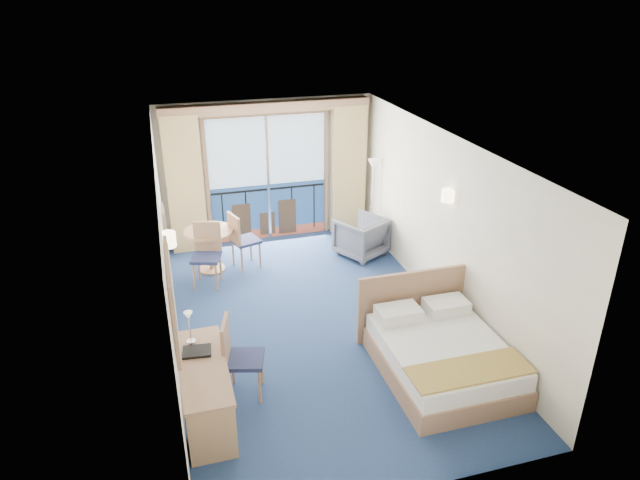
{
  "coord_description": "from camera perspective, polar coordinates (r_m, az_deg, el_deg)",
  "views": [
    {
      "loc": [
        -1.92,
        -6.97,
        4.62
      ],
      "look_at": [
        0.15,
        0.2,
        1.23
      ],
      "focal_mm": 32.0,
      "sensor_mm": 36.0,
      "label": 1
    }
  ],
  "objects": [
    {
      "name": "mirror",
      "position": [
        6.27,
        -14.57,
        -5.75
      ],
      "size": [
        0.05,
        1.25,
        0.95
      ],
      "color": "#A67B5A",
      "rests_on": "room_walls"
    },
    {
      "name": "bed",
      "position": [
        7.58,
        11.97,
        -11.04
      ],
      "size": [
        1.62,
        1.93,
        1.02
      ],
      "color": "#A67B5A",
      "rests_on": "ground"
    },
    {
      "name": "desk_lamp",
      "position": [
        6.85,
        -12.97,
        -7.9
      ],
      "size": [
        0.11,
        0.11,
        0.41
      ],
      "color": "silver",
      "rests_on": "desk"
    },
    {
      "name": "nightstand",
      "position": [
        8.89,
        10.79,
        -5.35
      ],
      "size": [
        0.41,
        0.39,
        0.54
      ],
      "primitive_type": "cube",
      "color": "#A78358",
      "rests_on": "ground"
    },
    {
      "name": "phone",
      "position": [
        8.78,
        10.91,
        -3.48
      ],
      "size": [
        0.2,
        0.18,
        0.07
      ],
      "primitive_type": "cube",
      "rotation": [
        0.0,
        0.0,
        -0.35
      ],
      "color": "white",
      "rests_on": "nightstand"
    },
    {
      "name": "sconce_left",
      "position": [
        6.94,
        -14.93,
        0.05
      ],
      "size": [
        0.18,
        0.18,
        0.18
      ],
      "primitive_type": "cylinder",
      "color": "#FFE6B2",
      "rests_on": "room_walls"
    },
    {
      "name": "floor",
      "position": [
        8.58,
        -0.62,
        -8.15
      ],
      "size": [
        6.5,
        6.5,
        0.0
      ],
      "primitive_type": "plane",
      "color": "navy",
      "rests_on": "ground"
    },
    {
      "name": "sconce_right",
      "position": [
        8.31,
        12.65,
        4.36
      ],
      "size": [
        0.18,
        0.18,
        0.18
      ],
      "primitive_type": "cylinder",
      "color": "#FFE6B2",
      "rests_on": "room_walls"
    },
    {
      "name": "table_chair_b",
      "position": [
        9.54,
        -11.25,
        -1.02
      ],
      "size": [
        0.57,
        0.57,
        1.05
      ],
      "rotation": [
        0.0,
        0.0,
        -0.3
      ],
      "color": "#21284E",
      "rests_on": "ground"
    },
    {
      "name": "floor_lamp",
      "position": [
        10.73,
        5.29,
        6.0
      ],
      "size": [
        0.23,
        0.23,
        1.64
      ],
      "color": "silver",
      "rests_on": "ground"
    },
    {
      "name": "desk",
      "position": [
        6.52,
        -11.02,
        -16.5
      ],
      "size": [
        0.53,
        1.53,
        0.72
      ],
      "color": "#A67B5A",
      "rests_on": "ground"
    },
    {
      "name": "table_chair_a",
      "position": [
        9.98,
        -7.92,
        0.28
      ],
      "size": [
        0.56,
        0.55,
        1.02
      ],
      "rotation": [
        0.0,
        0.0,
        1.87
      ],
      "color": "#21284E",
      "rests_on": "ground"
    },
    {
      "name": "curtain_right",
      "position": [
        11.13,
        2.83,
        6.94
      ],
      "size": [
        0.65,
        0.22,
        2.55
      ],
      "primitive_type": "cube",
      "color": "tan",
      "rests_on": "room_walls"
    },
    {
      "name": "balcony_door",
      "position": [
        10.93,
        -5.24,
        5.8
      ],
      "size": [
        2.36,
        0.03,
        2.52
      ],
      "color": "navy",
      "rests_on": "room_walls"
    },
    {
      "name": "room_walls",
      "position": [
        7.76,
        -0.68,
        2.97
      ],
      "size": [
        4.04,
        6.54,
        2.72
      ],
      "color": "white",
      "rests_on": "ground"
    },
    {
      "name": "round_table",
      "position": [
        9.97,
        -10.99,
        0.01
      ],
      "size": [
        0.84,
        0.84,
        0.75
      ],
      "color": "#A67B5A",
      "rests_on": "ground"
    },
    {
      "name": "armchair",
      "position": [
        10.45,
        4.12,
        0.33
      ],
      "size": [
        1.06,
        1.07,
        0.73
      ],
      "primitive_type": "imported",
      "rotation": [
        0.0,
        0.0,
        3.64
      ],
      "color": "#4E545F",
      "rests_on": "ground"
    },
    {
      "name": "folder",
      "position": [
        6.84,
        -12.22,
        -10.83
      ],
      "size": [
        0.35,
        0.28,
        0.03
      ],
      "primitive_type": "cube",
      "rotation": [
        0.0,
        0.0,
        -0.11
      ],
      "color": "black",
      "rests_on": "desk"
    },
    {
      "name": "wall_print",
      "position": [
        8.01,
        -15.29,
        1.38
      ],
      "size": [
        0.04,
        0.42,
        0.52
      ],
      "color": "#A67B5A",
      "rests_on": "room_walls"
    },
    {
      "name": "pelmet",
      "position": [
        10.45,
        -5.37,
        13.09
      ],
      "size": [
        3.8,
        0.25,
        0.18
      ],
      "primitive_type": "cube",
      "color": "#A67B5A",
      "rests_on": "room_walls"
    },
    {
      "name": "curtain_left",
      "position": [
        10.58,
        -13.35,
        5.36
      ],
      "size": [
        0.65,
        0.22,
        2.55
      ],
      "primitive_type": "cube",
      "color": "tan",
      "rests_on": "room_walls"
    },
    {
      "name": "desk_chair",
      "position": [
        6.98,
        -8.32,
        -11.16
      ],
      "size": [
        0.55,
        0.55,
        1.04
      ],
      "rotation": [
        0.0,
        0.0,
        1.31
      ],
      "color": "#21284E",
      "rests_on": "ground"
    }
  ]
}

